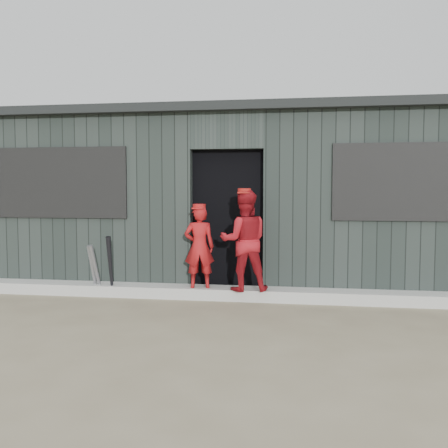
% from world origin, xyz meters
% --- Properties ---
extents(ground, '(80.00, 80.00, 0.00)m').
position_xyz_m(ground, '(0.00, 0.00, 0.00)').
color(ground, '#70654D').
rests_on(ground, ground).
extents(curb, '(8.00, 0.36, 0.15)m').
position_xyz_m(curb, '(0.00, 1.82, 0.07)').
color(curb, '#A4A49F').
rests_on(curb, ground).
extents(bat_left, '(0.09, 0.26, 0.71)m').
position_xyz_m(bat_left, '(-1.81, 1.74, 0.35)').
color(bat_left, gray).
rests_on(bat_left, ground).
extents(bat_mid, '(0.14, 0.29, 0.72)m').
position_xyz_m(bat_mid, '(-1.75, 1.71, 0.36)').
color(bat_mid, gray).
rests_on(bat_mid, ground).
extents(bat_right, '(0.09, 0.24, 0.84)m').
position_xyz_m(bat_right, '(-1.53, 1.67, 0.42)').
color(bat_right, black).
rests_on(bat_right, ground).
extents(player_red_left, '(0.44, 0.33, 1.09)m').
position_xyz_m(player_red_left, '(-0.33, 1.77, 0.69)').
color(player_red_left, '#A11316').
rests_on(player_red_left, curb).
extents(player_red_right, '(0.71, 0.60, 1.29)m').
position_xyz_m(player_red_right, '(0.28, 1.67, 0.80)').
color(player_red_right, maroon).
rests_on(player_red_right, curb).
extents(player_grey_back, '(0.69, 0.58, 1.21)m').
position_xyz_m(player_grey_back, '(0.59, 2.36, 0.60)').
color(player_grey_back, silver).
rests_on(player_grey_back, ground).
extents(dugout, '(8.30, 3.30, 2.62)m').
position_xyz_m(dugout, '(-0.00, 3.50, 1.29)').
color(dugout, black).
rests_on(dugout, ground).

